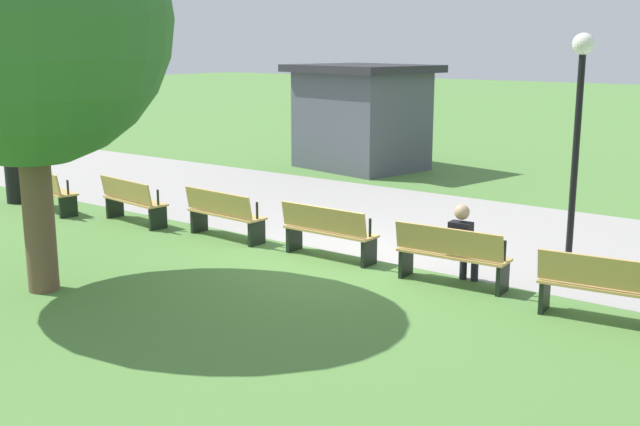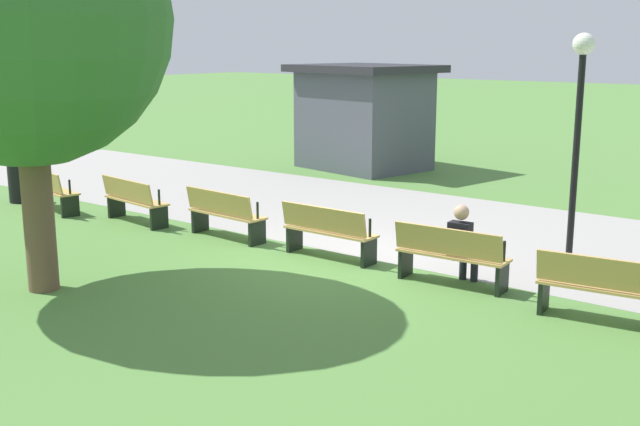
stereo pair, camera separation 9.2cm
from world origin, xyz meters
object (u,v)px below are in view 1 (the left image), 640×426
Objects in this scene: bench_2 at (224,213)px; bench_3 at (328,231)px; kiosk at (361,116)px; person_seated at (463,242)px; trash_bin at (18,184)px; bench_5 at (606,287)px; tree_1 at (23,20)px; bench_4 at (451,254)px; lamp_post at (579,106)px; bench_0 at (48,190)px; bench_1 at (132,200)px.

bench_2 and bench_3 have the same top height.
person_seated is at bearing -36.90° from kiosk.
person_seated is 10.86m from kiosk.
trash_bin is at bearing -172.84° from bench_2.
trash_bin is at bearing 173.76° from bench_5.
tree_1 is 12.37m from kiosk.
person_seated is at bearing 2.85° from trash_bin.
kiosk is (-2.67, 11.86, -2.27)m from tree_1.
kiosk is (-9.43, 8.38, 1.00)m from bench_5.
bench_4 is 0.99× the size of bench_5.
bench_5 is 2.19m from person_seated.
bench_5 is 3.01m from lamp_post.
bench_0 is at bearing -169.52° from bench_2.
lamp_post is 11.94m from trash_bin.
bench_4 is at bearing 2.07° from trash_bin.
bench_3 is 5.46m from tree_1.
trash_bin is 0.20× the size of kiosk.
kiosk is (-4.90, 8.11, 1.00)m from bench_3.
bench_0 is 9.05m from bench_4.
bench_5 reaches higher than trash_bin.
lamp_post is (-1.14, 1.87, 2.06)m from bench_5.
bench_1 is at bearing 123.35° from tree_1.
person_seated is at bearing 1.91° from bench_3.
tree_1 is 1.60× the size of lamp_post.
bench_2 is 4.93m from tree_1.
person_seated is at bearing 39.81° from tree_1.
bench_1 is 0.29× the size of tree_1.
lamp_post reaches higher than trash_bin.
kiosk reaches higher than bench_4.
lamp_post is at bearing 52.47° from person_seated.
bench_3 is at bearing 10.50° from bench_1.
bench_5 is 1.40× the size of person_seated.
lamp_post is 10.60m from kiosk.
bench_0 and bench_2 have the same top height.
bench_1 is 0.47× the size of lamp_post.
bench_0 is 1.01× the size of bench_1.
tree_1 is 7.85m from lamp_post.
kiosk reaches higher than person_seated.
bench_0 is 6.79m from bench_3.
lamp_post reaches higher than bench_2.
bench_1 is at bearing 178.24° from bench_4.
tree_1 is at bearing -144.17° from bench_4.
bench_0 is 4.53m from bench_2.
tree_1 is 6.96× the size of trash_bin.
bench_5 is at bearing 27.25° from tree_1.
person_seated is at bearing 9.95° from bench_1.
bench_0 is at bearing -179.13° from person_seated.
person_seated is 6.75m from tree_1.
kiosk reaches higher than trash_bin.
person_seated is 0.21× the size of tree_1.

